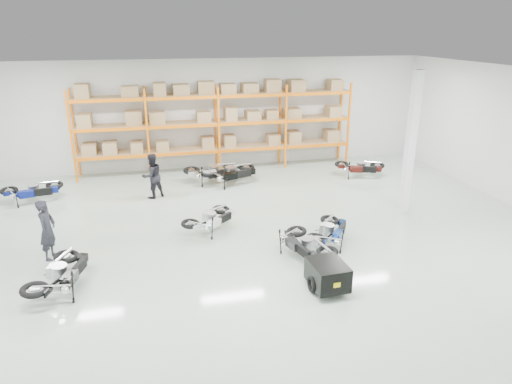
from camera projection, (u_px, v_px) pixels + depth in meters
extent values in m
plane|color=#A6B9A6|center=(252.00, 232.00, 13.42)|extent=(18.00, 18.00, 0.00)
plane|color=white|center=(251.00, 75.00, 11.88)|extent=(18.00, 18.00, 0.00)
plane|color=silver|center=(215.00, 114.00, 19.05)|extent=(18.00, 0.00, 18.00)
plane|color=silver|center=(363.00, 294.00, 6.24)|extent=(18.00, 0.00, 18.00)
cube|color=orange|center=(71.00, 138.00, 17.11)|extent=(0.08, 0.08, 3.50)
cube|color=orange|center=(75.00, 133.00, 17.94)|extent=(0.08, 0.08, 3.50)
cube|color=orange|center=(148.00, 134.00, 17.71)|extent=(0.08, 0.08, 3.50)
cube|color=orange|center=(147.00, 130.00, 18.54)|extent=(0.08, 0.08, 3.50)
cube|color=orange|center=(219.00, 131.00, 18.31)|extent=(0.08, 0.08, 3.50)
cube|color=orange|center=(216.00, 126.00, 19.13)|extent=(0.08, 0.08, 3.50)
cube|color=orange|center=(286.00, 128.00, 18.91)|extent=(0.08, 0.08, 3.50)
cube|color=orange|center=(280.00, 123.00, 19.73)|extent=(0.08, 0.08, 3.50)
cube|color=orange|center=(349.00, 124.00, 19.51)|extent=(0.08, 0.08, 3.50)
cube|color=orange|center=(340.00, 121.00, 20.33)|extent=(0.08, 0.08, 3.50)
cube|color=orange|center=(113.00, 158.00, 17.70)|extent=(2.70, 0.08, 0.12)
cube|color=orange|center=(114.00, 152.00, 18.53)|extent=(2.70, 0.08, 0.12)
cube|color=#A38054|center=(113.00, 153.00, 18.09)|extent=(2.68, 0.88, 0.02)
cube|color=#A38054|center=(112.00, 147.00, 18.01)|extent=(2.40, 0.70, 0.44)
cube|color=orange|center=(185.00, 153.00, 18.30)|extent=(2.70, 0.08, 0.12)
cube|color=orange|center=(183.00, 148.00, 19.12)|extent=(2.70, 0.08, 0.12)
cube|color=#A38054|center=(184.00, 149.00, 18.69)|extent=(2.68, 0.88, 0.02)
cube|color=#A38054|center=(184.00, 144.00, 18.61)|extent=(2.40, 0.70, 0.44)
cube|color=orange|center=(253.00, 149.00, 18.90)|extent=(2.70, 0.08, 0.12)
cube|color=orange|center=(248.00, 144.00, 19.72)|extent=(2.70, 0.08, 0.12)
cube|color=#A38054|center=(251.00, 145.00, 19.29)|extent=(2.68, 0.88, 0.02)
cube|color=#A38054|center=(251.00, 140.00, 19.21)|extent=(2.40, 0.70, 0.44)
cube|color=orange|center=(317.00, 146.00, 19.50)|extent=(2.70, 0.08, 0.12)
cube|color=orange|center=(310.00, 141.00, 20.32)|extent=(2.70, 0.08, 0.12)
cube|color=#A38054|center=(313.00, 142.00, 19.88)|extent=(2.68, 0.88, 0.02)
cube|color=#A38054|center=(313.00, 136.00, 19.81)|extent=(2.40, 0.70, 0.44)
cube|color=orange|center=(109.00, 130.00, 17.33)|extent=(2.70, 0.08, 0.12)
cube|color=orange|center=(111.00, 125.00, 18.15)|extent=(2.70, 0.08, 0.12)
cube|color=#A38054|center=(110.00, 126.00, 17.72)|extent=(2.68, 0.88, 0.02)
cube|color=#A38054|center=(109.00, 120.00, 17.64)|extent=(2.40, 0.70, 0.44)
cube|color=orange|center=(184.00, 126.00, 17.93)|extent=(2.70, 0.08, 0.12)
cube|color=orange|center=(182.00, 122.00, 18.75)|extent=(2.70, 0.08, 0.12)
cube|color=#A38054|center=(183.00, 122.00, 18.31)|extent=(2.68, 0.88, 0.02)
cube|color=#A38054|center=(182.00, 117.00, 18.23)|extent=(2.40, 0.70, 0.44)
cube|color=orange|center=(253.00, 123.00, 18.52)|extent=(2.70, 0.08, 0.12)
cube|color=orange|center=(248.00, 119.00, 19.35)|extent=(2.70, 0.08, 0.12)
cube|color=#A38054|center=(251.00, 119.00, 18.91)|extent=(2.68, 0.88, 0.02)
cube|color=#A38054|center=(251.00, 114.00, 18.83)|extent=(2.40, 0.70, 0.44)
cube|color=orange|center=(318.00, 120.00, 19.12)|extent=(2.70, 0.08, 0.12)
cube|color=orange|center=(311.00, 116.00, 19.94)|extent=(2.70, 0.08, 0.12)
cube|color=#A38054|center=(314.00, 117.00, 19.51)|extent=(2.68, 0.88, 0.02)
cube|color=#A38054|center=(315.00, 111.00, 19.43)|extent=(2.40, 0.70, 0.44)
cube|color=orange|center=(106.00, 101.00, 16.95)|extent=(2.70, 0.08, 0.12)
cube|color=orange|center=(108.00, 97.00, 17.78)|extent=(2.70, 0.08, 0.12)
cube|color=#A38054|center=(107.00, 97.00, 17.34)|extent=(2.68, 0.88, 0.02)
cube|color=#A38054|center=(106.00, 91.00, 17.26)|extent=(2.40, 0.70, 0.44)
cube|color=orange|center=(182.00, 98.00, 17.55)|extent=(2.70, 0.08, 0.12)
cube|color=orange|center=(180.00, 95.00, 18.37)|extent=(2.70, 0.08, 0.12)
cube|color=#A38054|center=(181.00, 95.00, 17.94)|extent=(2.68, 0.88, 0.02)
cube|color=#A38054|center=(181.00, 89.00, 17.86)|extent=(2.40, 0.70, 0.44)
cube|color=orange|center=(253.00, 96.00, 18.15)|extent=(2.70, 0.08, 0.12)
cube|color=orange|center=(248.00, 93.00, 18.97)|extent=(2.70, 0.08, 0.12)
cube|color=#A38054|center=(250.00, 93.00, 18.54)|extent=(2.68, 0.88, 0.02)
cube|color=#A38054|center=(250.00, 87.00, 18.46)|extent=(2.40, 0.70, 0.44)
cube|color=orange|center=(319.00, 94.00, 18.75)|extent=(2.70, 0.08, 0.12)
cube|color=orange|center=(312.00, 91.00, 19.57)|extent=(2.70, 0.08, 0.12)
cube|color=#A38054|center=(315.00, 90.00, 19.13)|extent=(2.68, 0.88, 0.02)
cube|color=#A38054|center=(316.00, 85.00, 19.05)|extent=(2.40, 0.70, 0.44)
cube|color=white|center=(410.00, 144.00, 14.21)|extent=(0.25, 0.25, 4.50)
cube|color=black|center=(328.00, 274.00, 10.35)|extent=(0.81, 1.01, 0.56)
cube|color=yellow|center=(336.00, 285.00, 9.90)|extent=(0.16, 0.03, 0.11)
torus|color=black|center=(311.00, 284.00, 10.33)|extent=(0.08, 0.39, 0.39)
torus|color=black|center=(343.00, 280.00, 10.50)|extent=(0.08, 0.39, 0.39)
cylinder|color=black|center=(317.00, 259.00, 10.93)|extent=(0.09, 0.91, 0.04)
imported|color=black|center=(47.00, 230.00, 11.65)|extent=(0.52, 0.67, 1.61)
imported|color=black|center=(152.00, 176.00, 15.89)|extent=(0.97, 0.90, 1.59)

